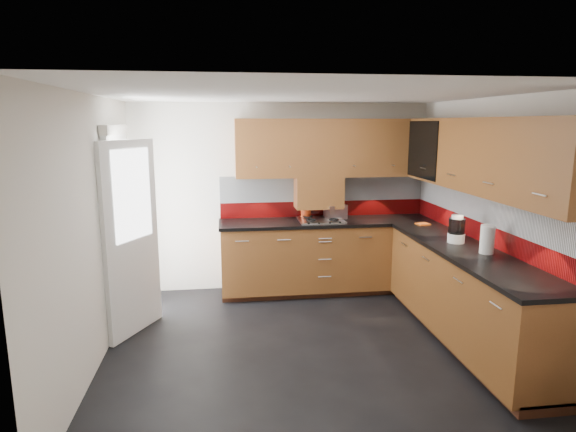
{
  "coord_description": "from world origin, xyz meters",
  "views": [
    {
      "loc": [
        -0.75,
        -4.33,
        2.15
      ],
      "look_at": [
        -0.08,
        0.65,
        1.17
      ],
      "focal_mm": 30.0,
      "sensor_mm": 36.0,
      "label": 1
    }
  ],
  "objects": [
    {
      "name": "room",
      "position": [
        0.0,
        0.0,
        1.5
      ],
      "size": [
        4.0,
        3.8,
        2.64
      ],
      "color": "black"
    },
    {
      "name": "base_cabinets",
      "position": [
        1.07,
        0.72,
        0.44
      ],
      "size": [
        2.7,
        3.2,
        0.95
      ],
      "color": "brown",
      "rests_on": "room"
    },
    {
      "name": "countertop",
      "position": [
        1.05,
        0.7,
        0.92
      ],
      "size": [
        2.72,
        3.22,
        0.04
      ],
      "color": "black",
      "rests_on": "base_cabinets"
    },
    {
      "name": "backsplash",
      "position": [
        1.28,
        0.93,
        1.21
      ],
      "size": [
        2.7,
        3.2,
        0.54
      ],
      "color": "maroon",
      "rests_on": "countertop"
    },
    {
      "name": "upper_cabinets",
      "position": [
        1.23,
        0.78,
        1.84
      ],
      "size": [
        2.5,
        3.2,
        0.72
      ],
      "color": "brown",
      "rests_on": "room"
    },
    {
      "name": "extractor_hood",
      "position": [
        0.45,
        1.64,
        1.28
      ],
      "size": [
        0.6,
        0.33,
        0.4
      ],
      "primitive_type": "cube",
      "color": "brown",
      "rests_on": "room"
    },
    {
      "name": "glass_cabinet",
      "position": [
        1.71,
        1.07,
        1.87
      ],
      "size": [
        0.32,
        0.8,
        0.66
      ],
      "color": "black",
      "rests_on": "room"
    },
    {
      "name": "back_door",
      "position": [
        -1.78,
        0.75,
        1.03
      ],
      "size": [
        0.42,
        1.19,
        2.04
      ],
      "color": "white",
      "rests_on": "room"
    },
    {
      "name": "gas_hob",
      "position": [
        0.45,
        1.47,
        0.95
      ],
      "size": [
        0.56,
        0.49,
        0.04
      ],
      "color": "silver",
      "rests_on": "countertop"
    },
    {
      "name": "utensil_pot",
      "position": [
        0.3,
        1.67,
        1.04
      ],
      "size": [
        0.13,
        0.13,
        0.46
      ],
      "color": "red",
      "rests_on": "countertop"
    },
    {
      "name": "toaster",
      "position": [
        0.66,
        1.57,
        1.03
      ],
      "size": [
        0.3,
        0.24,
        0.19
      ],
      "color": "silver",
      "rests_on": "countertop"
    },
    {
      "name": "food_processor",
      "position": [
        1.61,
        0.2,
        1.07
      ],
      "size": [
        0.17,
        0.17,
        0.29
      ],
      "color": "white",
      "rests_on": "countertop"
    },
    {
      "name": "paper_towel",
      "position": [
        1.69,
        -0.24,
        1.08
      ],
      "size": [
        0.16,
        0.16,
        0.27
      ],
      "primitive_type": "cylinder",
      "rotation": [
        0.0,
        0.0,
        -0.24
      ],
      "color": "white",
      "rests_on": "countertop"
    },
    {
      "name": "orange_cloth",
      "position": [
        1.63,
        1.08,
        0.95
      ],
      "size": [
        0.17,
        0.15,
        0.02
      ],
      "primitive_type": "cube",
      "rotation": [
        0.0,
        0.0,
        0.2
      ],
      "color": "#D95D18",
      "rests_on": "countertop"
    }
  ]
}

